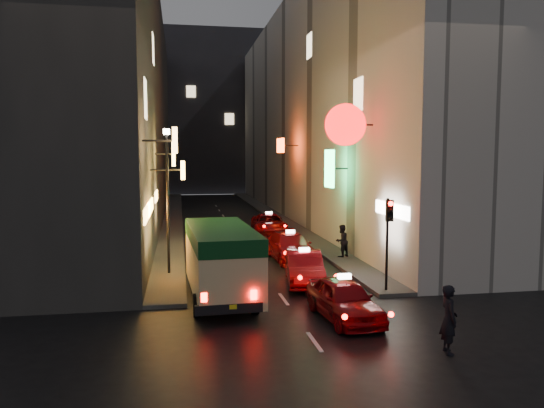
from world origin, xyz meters
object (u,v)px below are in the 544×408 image
minibus (221,254)px  lamp_post (168,191)px  taxi_near (344,296)px  traffic_light (389,224)px  pedestrian_crossing (449,315)px

minibus → lamp_post: size_ratio=1.01×
taxi_near → traffic_light: traffic_light is taller
taxi_near → traffic_light: bearing=45.9°
minibus → taxi_near: minibus is taller
lamp_post → pedestrian_crossing: bearing=-54.3°
traffic_light → minibus: bearing=176.3°
traffic_light → lamp_post: (-8.20, 4.53, 1.04)m
minibus → lamp_post: (-1.95, 4.12, 2.04)m
taxi_near → lamp_post: 9.59m
pedestrian_crossing → taxi_near: bearing=37.1°
lamp_post → minibus: bearing=-64.6°
minibus → pedestrian_crossing: (5.55, -6.30, -0.63)m
pedestrian_crossing → lamp_post: size_ratio=0.34×
minibus → taxi_near: bearing=-39.4°
taxi_near → traffic_light: 4.14m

